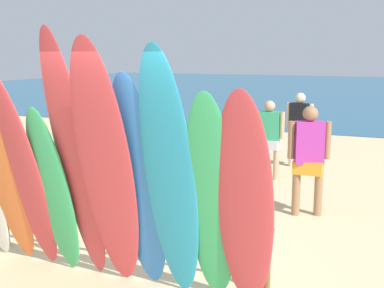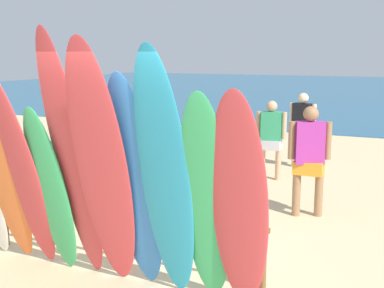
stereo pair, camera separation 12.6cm
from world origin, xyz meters
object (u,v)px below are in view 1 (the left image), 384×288
(surfboard_rack, at_px, (121,219))
(beach_chair_blue, at_px, (54,159))
(beachgoer_midbeach, at_px, (269,134))
(surfboard_red_5, at_px, (107,170))
(surfboard_blue_6, at_px, (139,186))
(surfboard_red_4, at_px, (75,161))
(beachgoer_photographing, at_px, (237,141))
(surfboard_green_8, at_px, (211,201))
(surfboard_red_2, at_px, (24,174))
(beachgoer_by_water, at_px, (299,125))
(beachgoer_near_rack, at_px, (163,133))
(surfboard_red_9, at_px, (245,204))
(surfboard_teal_7, at_px, (170,178))
(surfboard_green_3, at_px, (54,193))
(beachgoer_strolling, at_px, (309,153))

(surfboard_rack, distance_m, beach_chair_blue, 4.51)
(surfboard_rack, xyz_separation_m, beachgoer_midbeach, (0.53, 4.77, 0.31))
(surfboard_red_5, height_order, surfboard_blue_6, surfboard_red_5)
(surfboard_red_4, bearing_deg, beachgoer_photographing, 90.25)
(surfboard_green_8, height_order, beachgoer_midbeach, surfboard_green_8)
(surfboard_red_2, relative_size, beachgoer_photographing, 1.58)
(beachgoer_by_water, height_order, beachgoer_near_rack, beachgoer_by_water)
(surfboard_red_9, distance_m, beachgoer_midbeach, 5.34)
(surfboard_teal_7, bearing_deg, surfboard_green_3, -179.59)
(surfboard_green_3, distance_m, surfboard_teal_7, 1.48)
(beachgoer_strolling, xyz_separation_m, beach_chair_blue, (-4.98, 0.22, -0.56))
(beachgoer_midbeach, distance_m, beachgoer_near_rack, 2.10)
(surfboard_red_4, distance_m, surfboard_teal_7, 1.10)
(beachgoer_midbeach, relative_size, beachgoer_photographing, 1.03)
(beachgoer_by_water, bearing_deg, surfboard_red_9, 112.47)
(beachgoer_midbeach, xyz_separation_m, beachgoer_near_rack, (-1.98, -0.70, -0.00))
(surfboard_red_2, height_order, beachgoer_near_rack, surfboard_red_2)
(surfboard_teal_7, bearing_deg, surfboard_green_8, 14.03)
(surfboard_red_4, relative_size, surfboard_green_8, 1.27)
(surfboard_red_2, bearing_deg, surfboard_rack, 35.95)
(surfboard_red_4, bearing_deg, surfboard_rack, 72.44)
(surfboard_red_2, xyz_separation_m, beach_chair_blue, (-2.43, 3.55, -0.74))
(surfboard_teal_7, distance_m, beachgoer_strolling, 3.43)
(surfboard_red_5, xyz_separation_m, surfboard_blue_6, (0.29, 0.15, -0.16))
(beachgoer_strolling, bearing_deg, surfboard_red_9, 69.25)
(surfboard_red_9, bearing_deg, surfboard_red_5, -176.04)
(surfboard_red_4, relative_size, beachgoer_by_water, 1.73)
(surfboard_red_2, distance_m, beachgoer_photographing, 4.64)
(surfboard_red_5, bearing_deg, surfboard_red_2, 170.95)
(surfboard_red_2, bearing_deg, beachgoer_photographing, 82.92)
(surfboard_rack, distance_m, beachgoer_midbeach, 4.81)
(surfboard_red_9, bearing_deg, surfboard_red_4, -179.74)
(surfboard_green_8, bearing_deg, surfboard_blue_6, 175.06)
(beachgoer_midbeach, distance_m, beach_chair_blue, 4.27)
(surfboard_red_2, distance_m, beach_chair_blue, 4.37)
(surfboard_green_3, distance_m, beachgoer_near_rack, 4.63)
(beachgoer_midbeach, relative_size, beach_chair_blue, 1.78)
(surfboard_red_4, height_order, beachgoer_strolling, surfboard_red_4)
(surfboard_red_9, xyz_separation_m, beach_chair_blue, (-4.95, 3.48, -0.68))
(surfboard_rack, distance_m, beachgoer_photographing, 4.00)
(surfboard_blue_6, relative_size, beachgoer_photographing, 1.57)
(surfboard_blue_6, bearing_deg, beach_chair_blue, 138.37)
(surfboard_red_5, height_order, beachgoer_photographing, surfboard_red_5)
(surfboard_red_9, bearing_deg, surfboard_red_2, 179.51)
(surfboard_red_2, relative_size, surfboard_red_9, 1.07)
(surfboard_rack, relative_size, surfboard_red_9, 1.59)
(beachgoer_midbeach, height_order, beach_chair_blue, beachgoer_midbeach)
(surfboard_red_5, relative_size, beachgoer_strolling, 1.62)
(beachgoer_by_water, distance_m, beach_chair_blue, 5.22)
(surfboard_red_9, height_order, beachgoer_near_rack, surfboard_red_9)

